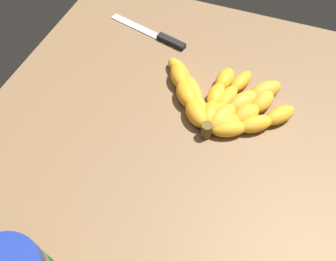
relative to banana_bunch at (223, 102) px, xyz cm
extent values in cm
cube|color=brown|center=(10.21, -4.94, -3.58)|extent=(82.80, 76.78, 3.92)
ellipsoid|color=gold|center=(5.59, 2.69, -0.09)|extent=(5.66, 7.17, 3.07)
ellipsoid|color=gold|center=(2.82, 7.04, -0.09)|extent=(6.41, 7.00, 3.07)
ellipsoid|color=gold|center=(-0.73, 10.78, -0.09)|extent=(6.91, 6.56, 3.07)
ellipsoid|color=orange|center=(4.83, 1.84, 0.04)|extent=(6.40, 6.53, 3.31)
ellipsoid|color=orange|center=(1.33, 4.89, 0.04)|extent=(6.68, 6.06, 3.31)
ellipsoid|color=orange|center=(-2.73, 7.13, 0.04)|extent=(6.66, 5.32, 3.31)
ellipsoid|color=gold|center=(3.53, 0.82, 0.10)|extent=(7.80, 6.04, 3.44)
ellipsoid|color=gold|center=(-1.34, 3.56, 0.10)|extent=(7.72, 6.78, 3.44)
ellipsoid|color=gold|center=(-5.68, 7.06, 0.10)|extent=(7.44, 7.32, 3.44)
ellipsoid|color=orange|center=(3.39, -0.42, -0.21)|extent=(6.78, 3.66, 2.82)
ellipsoid|color=orange|center=(-1.69, 0.55, -0.21)|extent=(6.95, 4.28, 2.82)
ellipsoid|color=orange|center=(-6.63, 2.05, -0.21)|extent=(7.04, 4.86, 2.82)
ellipsoid|color=gold|center=(3.58, -1.39, 0.01)|extent=(6.27, 3.89, 3.25)
ellipsoid|color=gold|center=(-1.16, -1.60, 0.01)|extent=(6.02, 3.39, 3.25)
ellipsoid|color=gold|center=(-5.88, -1.17, 0.01)|extent=(6.38, 4.15, 3.25)
ellipsoid|color=gold|center=(3.57, -3.12, -0.19)|extent=(7.79, 6.07, 2.86)
ellipsoid|color=gold|center=(-1.22, -6.45, -0.19)|extent=(7.43, 6.93, 2.86)
ellipsoid|color=gold|center=(-5.27, -10.65, -0.19)|extent=(6.79, 7.52, 2.86)
ellipsoid|color=orange|center=(4.55, -3.77, 0.19)|extent=(7.04, 6.99, 3.62)
ellipsoid|color=orange|center=(0.75, -7.07, 0.19)|extent=(7.20, 6.72, 3.62)
ellipsoid|color=orange|center=(-3.39, -9.93, 0.19)|extent=(7.26, 6.37, 3.62)
cylinder|color=brown|center=(7.44, -0.96, 0.18)|extent=(2.00, 2.00, 3.00)
cube|color=silver|center=(-16.37, -25.48, -1.32)|extent=(5.14, 13.57, 0.50)
cube|color=black|center=(-13.79, -15.53, -1.02)|extent=(3.30, 7.18, 1.20)
camera|label=1|loc=(41.81, 4.60, 49.44)|focal=35.83mm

